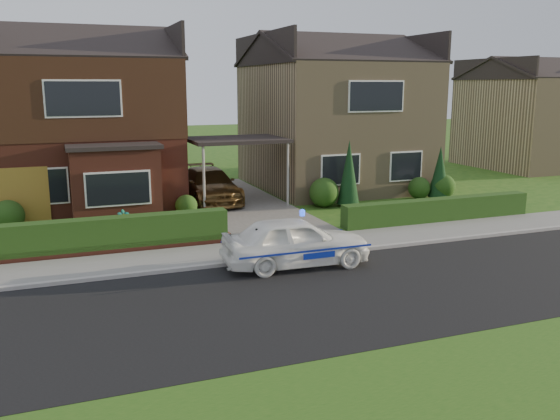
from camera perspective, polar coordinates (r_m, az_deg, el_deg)
name	(u,v)px	position (r m, az deg, el deg)	size (l,w,h in m)	color
ground	(368,290)	(14.65, 8.51, -7.60)	(120.00, 120.00, 0.00)	#234F15
road	(368,290)	(14.65, 8.51, -7.60)	(60.00, 6.00, 0.02)	black
kerb	(317,254)	(17.22, 3.54, -4.29)	(60.00, 0.16, 0.12)	#9E9993
sidewalk	(302,246)	(18.14, 2.17, -3.46)	(60.00, 2.00, 0.10)	slate
grass_verge	(517,386)	(10.95, 21.89, -15.41)	(60.00, 4.00, 0.01)	#234F15
driveway	(237,204)	(24.47, -4.17, 0.60)	(3.80, 12.00, 0.12)	#666059
house_left	(80,111)	(25.93, -18.72, 9.00)	(7.50, 9.53, 7.25)	brown
house_right	(333,110)	(28.93, 5.17, 9.53)	(7.50, 8.06, 7.25)	#9A825E
carport_link	(236,141)	(24.05, -4.23, 6.65)	(3.80, 3.00, 2.77)	black
garage_door	(16,198)	(22.31, -24.11, 1.05)	(2.20, 0.10, 2.10)	olive
dwarf_wall	(102,250)	(17.94, -16.76, -3.72)	(7.70, 0.25, 0.36)	brown
hedge_left	(102,255)	(18.13, -16.76, -4.15)	(7.50, 0.55, 0.90)	#153410
hedge_right	(437,223)	(22.02, 14.89, -1.22)	(7.50, 0.55, 0.80)	#153410
shrub_left_far	(8,216)	(21.97, -24.70, -0.51)	(1.08, 1.08, 1.08)	#153410
shrub_left_mid	(144,204)	(21.88, -12.96, 0.56)	(1.32, 1.32, 1.32)	#153410
shrub_left_near	(186,206)	(22.49, -9.01, 0.40)	(0.84, 0.84, 0.84)	#153410
shrub_right_near	(324,192)	(24.02, 4.26, 1.69)	(1.20, 1.20, 1.20)	#153410
shrub_right_mid	(419,188)	(26.39, 13.25, 2.07)	(0.96, 0.96, 0.96)	#153410
shrub_right_far	(443,186)	(26.71, 15.39, 2.20)	(1.08, 1.08, 1.08)	#153410
conifer_a	(349,175)	(24.17, 6.63, 3.39)	(0.90, 0.90, 2.60)	black
conifer_b	(440,174)	(26.50, 15.11, 3.37)	(0.90, 0.90, 2.20)	black
neighbour_right	(532,123)	(38.87, 23.11, 7.68)	(6.50, 7.00, 5.20)	#9A825E
police_car	(296,242)	(16.12, 1.50, -3.10)	(3.70, 4.10, 1.54)	white
driveway_car	(209,185)	(24.69, -6.85, 2.39)	(1.91, 4.69, 1.36)	brown
potted_plant_a	(124,222)	(20.47, -14.79, -1.10)	(0.41, 0.28, 0.77)	gray
potted_plant_b	(127,214)	(21.57, -14.53, -0.41)	(0.43, 0.35, 0.78)	gray
potted_plant_c	(155,233)	(18.73, -11.99, -2.19)	(0.42, 0.42, 0.75)	gray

